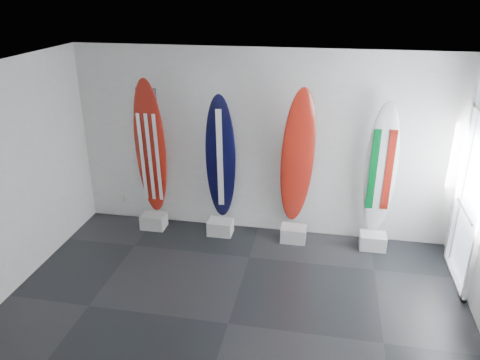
% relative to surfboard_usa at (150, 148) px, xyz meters
% --- Properties ---
extents(floor, '(6.00, 6.00, 0.00)m').
position_rel_surfboard_usa_xyz_m(floor, '(1.76, -2.28, -1.39)').
color(floor, black).
rests_on(floor, ground).
extents(ceiling, '(6.00, 6.00, 0.00)m').
position_rel_surfboard_usa_xyz_m(ceiling, '(1.76, -2.28, 1.61)').
color(ceiling, white).
rests_on(ceiling, wall_back).
extents(wall_back, '(6.00, 0.00, 6.00)m').
position_rel_surfboard_usa_xyz_m(wall_back, '(1.76, 0.22, 0.11)').
color(wall_back, silver).
rests_on(wall_back, ground).
extents(display_block_usa, '(0.40, 0.30, 0.24)m').
position_rel_surfboard_usa_xyz_m(display_block_usa, '(0.00, -0.10, -1.27)').
color(display_block_usa, silver).
rests_on(display_block_usa, floor).
extents(surfboard_usa, '(0.53, 0.24, 2.31)m').
position_rel_surfboard_usa_xyz_m(surfboard_usa, '(0.00, 0.00, 0.00)').
color(surfboard_usa, maroon).
rests_on(surfboard_usa, display_block_usa).
extents(display_block_navy, '(0.40, 0.30, 0.24)m').
position_rel_surfboard_usa_xyz_m(display_block_navy, '(1.16, -0.10, -1.27)').
color(display_block_navy, silver).
rests_on(display_block_navy, floor).
extents(surfboard_navy, '(0.50, 0.31, 2.12)m').
position_rel_surfboard_usa_xyz_m(surfboard_navy, '(1.16, 0.00, -0.10)').
color(surfboard_navy, black).
rests_on(surfboard_navy, display_block_navy).
extents(display_block_swiss, '(0.40, 0.30, 0.24)m').
position_rel_surfboard_usa_xyz_m(display_block_swiss, '(2.37, -0.10, -1.27)').
color(display_block_swiss, silver).
rests_on(display_block_swiss, floor).
extents(surfboard_swiss, '(0.62, 0.55, 2.29)m').
position_rel_surfboard_usa_xyz_m(surfboard_swiss, '(2.37, 0.00, -0.01)').
color(surfboard_swiss, maroon).
rests_on(surfboard_swiss, display_block_swiss).
extents(display_block_italy, '(0.40, 0.30, 0.24)m').
position_rel_surfboard_usa_xyz_m(display_block_italy, '(3.62, -0.10, -1.27)').
color(display_block_italy, silver).
rests_on(display_block_italy, floor).
extents(surfboard_italy, '(0.48, 0.18, 2.10)m').
position_rel_surfboard_usa_xyz_m(surfboard_italy, '(3.62, 0.00, -0.10)').
color(surfboard_italy, white).
rests_on(surfboard_italy, display_block_italy).
extents(wall_outlet, '(0.09, 0.02, 0.13)m').
position_rel_surfboard_usa_xyz_m(wall_outlet, '(-0.69, 0.20, -1.04)').
color(wall_outlet, silver).
rests_on(wall_outlet, wall_back).
extents(glass_door, '(0.12, 1.16, 2.85)m').
position_rel_surfboard_usa_xyz_m(glass_door, '(4.73, -0.73, 0.03)').
color(glass_door, white).
rests_on(glass_door, floor).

